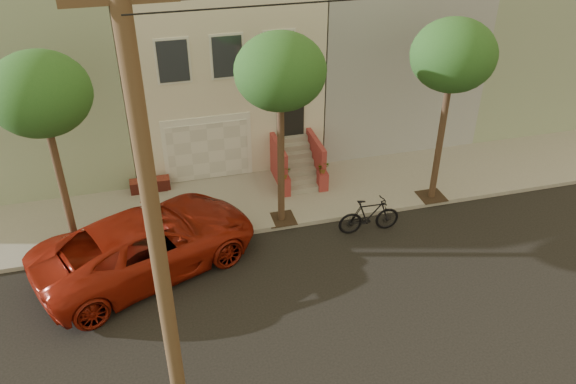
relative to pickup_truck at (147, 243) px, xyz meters
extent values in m
plane|color=black|center=(3.37, -2.66, -0.91)|extent=(90.00, 90.00, 0.00)
cube|color=gray|center=(3.37, 2.69, -0.83)|extent=(40.00, 3.70, 0.15)
cube|color=beige|center=(3.37, 8.54, 2.74)|extent=(7.00, 8.00, 7.00)
cube|color=gray|center=(-3.43, 8.54, 2.74)|extent=(6.50, 8.00, 7.00)
cube|color=#999BA1|center=(10.17, 8.54, 2.74)|extent=(6.50, 8.00, 7.00)
cube|color=gray|center=(16.67, 8.54, 2.74)|extent=(6.50, 8.00, 7.00)
cube|color=silver|center=(2.47, 4.56, 0.49)|extent=(3.20, 0.12, 2.50)
cube|color=silver|center=(2.47, 4.50, 0.39)|extent=(2.90, 0.06, 2.20)
cube|color=gray|center=(2.47, 2.69, -0.75)|extent=(3.20, 3.70, 0.02)
cube|color=maroon|center=(0.27, 4.24, -0.54)|extent=(1.40, 0.45, 0.44)
cube|color=black|center=(5.57, 4.51, 1.64)|extent=(1.00, 0.06, 2.00)
cube|color=#3F4751|center=(1.57, 4.51, 3.84)|extent=(1.00, 0.06, 1.40)
cube|color=silver|center=(1.57, 4.53, 3.84)|extent=(1.15, 0.05, 1.55)
cube|color=#3F4751|center=(3.37, 4.51, 3.84)|extent=(1.00, 0.06, 1.40)
cube|color=silver|center=(3.37, 4.53, 3.84)|extent=(1.15, 0.05, 1.55)
cube|color=#3F4751|center=(5.17, 4.51, 3.84)|extent=(1.00, 0.06, 1.40)
cube|color=silver|center=(5.17, 4.53, 3.84)|extent=(1.15, 0.05, 1.55)
cube|color=gray|center=(5.57, 2.72, -0.66)|extent=(1.20, 0.28, 0.20)
cube|color=gray|center=(5.57, 3.00, -0.46)|extent=(1.20, 0.28, 0.20)
cube|color=gray|center=(5.57, 3.28, -0.26)|extent=(1.20, 0.28, 0.20)
cube|color=gray|center=(5.57, 3.56, -0.06)|extent=(1.20, 0.28, 0.20)
cube|color=gray|center=(5.57, 3.84, 0.14)|extent=(1.20, 0.28, 0.20)
cube|color=gray|center=(5.57, 4.12, 0.34)|extent=(1.20, 0.28, 0.20)
cube|color=gray|center=(5.57, 4.40, 0.54)|extent=(1.20, 0.28, 0.20)
cube|color=maroon|center=(4.87, 3.56, 0.04)|extent=(0.18, 1.96, 1.60)
cube|color=maroon|center=(6.27, 3.56, 0.04)|extent=(0.18, 1.96, 1.60)
cube|color=maroon|center=(4.87, 2.68, -0.41)|extent=(0.35, 0.35, 0.70)
imported|color=#1B4D1B|center=(4.87, 2.68, 0.17)|extent=(0.40, 0.35, 0.45)
cube|color=maroon|center=(6.27, 2.68, -0.41)|extent=(0.35, 0.35, 0.70)
imported|color=#1B4D1B|center=(6.27, 2.68, 0.17)|extent=(0.41, 0.35, 0.45)
cube|color=#2D2116|center=(-2.13, 1.24, -0.75)|extent=(0.90, 0.90, 0.02)
cylinder|color=#372919|center=(-2.13, 1.24, 1.34)|extent=(0.22, 0.22, 4.20)
ellipsoid|color=#1B4D1B|center=(-2.13, 1.24, 4.39)|extent=(2.70, 2.57, 2.29)
cube|color=#2D2116|center=(4.37, 1.24, -0.75)|extent=(0.90, 0.90, 0.02)
cylinder|color=#372919|center=(4.37, 1.24, 1.34)|extent=(0.22, 0.22, 4.20)
ellipsoid|color=#1B4D1B|center=(4.37, 1.24, 4.39)|extent=(2.70, 2.57, 2.29)
cube|color=#2D2116|center=(9.87, 1.24, -0.75)|extent=(0.90, 0.90, 0.02)
cylinder|color=#372919|center=(9.87, 1.24, 1.34)|extent=(0.22, 0.22, 4.20)
ellipsoid|color=#1B4D1B|center=(9.87, 1.24, 4.39)|extent=(2.70, 2.57, 2.29)
cylinder|color=#4B3823|center=(0.37, -5.86, 4.09)|extent=(0.30, 0.30, 10.00)
cube|color=#4B3823|center=(0.37, -5.86, 8.29)|extent=(1.60, 0.12, 0.12)
imported|color=maroon|center=(0.00, 0.00, 0.00)|extent=(7.20, 5.28, 1.82)
imported|color=black|center=(7.00, 0.06, -0.29)|extent=(2.07, 0.65, 1.23)
camera|label=1|loc=(0.52, -14.06, 10.19)|focal=35.84mm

